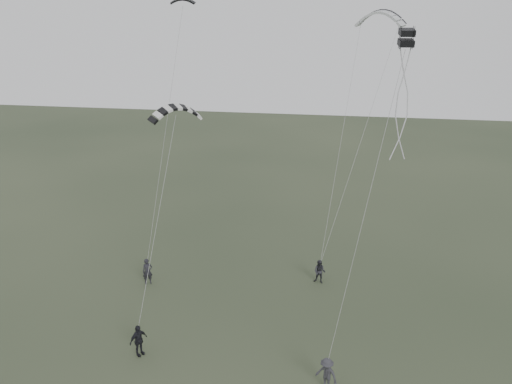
% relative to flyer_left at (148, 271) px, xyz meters
% --- Properties ---
extents(ground, '(140.00, 140.00, 0.00)m').
position_rel_flyer_left_xyz_m(ground, '(6.20, -5.47, -0.91)').
color(ground, '#2A3523').
rests_on(ground, ground).
extents(flyer_left, '(0.79, 0.70, 1.83)m').
position_rel_flyer_left_xyz_m(flyer_left, '(0.00, 0.00, 0.00)').
color(flyer_left, black).
rests_on(flyer_left, ground).
extents(flyer_right, '(0.94, 0.81, 1.67)m').
position_rel_flyer_left_xyz_m(flyer_right, '(11.54, 2.16, -0.08)').
color(flyer_right, '#25252B').
rests_on(flyer_right, ground).
extents(flyer_center, '(0.95, 1.13, 1.81)m').
position_rel_flyer_left_xyz_m(flyer_center, '(2.40, -7.34, -0.01)').
color(flyer_center, black).
rests_on(flyer_center, ground).
extents(flyer_far, '(1.31, 1.09, 1.77)m').
position_rel_flyer_left_xyz_m(flyer_far, '(12.45, -8.26, -0.03)').
color(flyer_far, '#2D2D32').
rests_on(flyer_far, ground).
extents(kite_pale_large, '(3.68, 2.51, 1.61)m').
position_rel_flyer_left_xyz_m(kite_pale_large, '(14.66, 9.88, 16.67)').
color(kite_pale_large, '#BABEC0').
rests_on(kite_pale_large, flyer_right).
extents(kite_striped, '(3.04, 2.77, 1.35)m').
position_rel_flyer_left_xyz_m(kite_striped, '(2.94, -0.93, 11.45)').
color(kite_striped, black).
rests_on(kite_striped, flyer_center).
extents(kite_box, '(0.73, 0.83, 0.82)m').
position_rel_flyer_left_xyz_m(kite_box, '(15.06, -4.70, 15.50)').
color(kite_box, black).
rests_on(kite_box, flyer_far).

